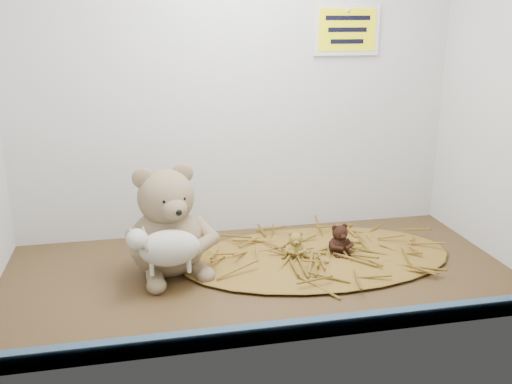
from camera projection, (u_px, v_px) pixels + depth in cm
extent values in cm
cube|color=#3D2A15|center=(260.00, 274.00, 135.11)|extent=(120.00, 60.00, 0.40)
cube|color=silver|center=(236.00, 70.00, 149.81)|extent=(120.00, 0.40, 90.00)
cube|color=silver|center=(510.00, 76.00, 133.66)|extent=(0.40, 60.00, 90.00)
cube|color=#374E6A|center=(293.00, 330.00, 107.67)|extent=(119.28, 2.20, 3.60)
ellipsoid|color=brown|center=(317.00, 256.00, 143.23)|extent=(68.95, 40.03, 1.33)
cube|color=#FFF40D|center=(347.00, 30.00, 152.22)|extent=(16.00, 1.20, 11.00)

